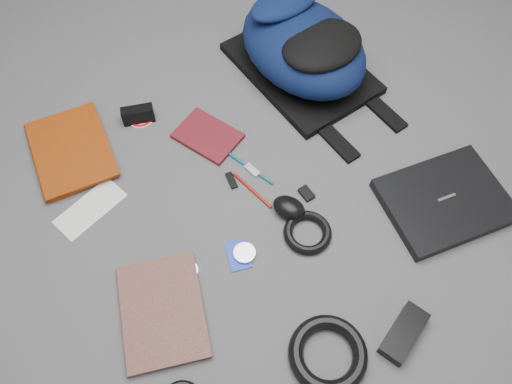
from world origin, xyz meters
TOP-DOWN VIEW (x-y plane):
  - ground at (0.00, 0.00)m, footprint 4.00×4.00m
  - backpack at (0.39, 0.29)m, footprint 0.35×0.51m
  - laptop at (0.40, -0.32)m, footprint 0.37×0.32m
  - textbook_red at (-0.45, 0.45)m, footprint 0.26×0.32m
  - comic_book at (-0.46, -0.09)m, footprint 0.28×0.32m
  - envelope at (-0.39, 0.23)m, footprint 0.21×0.13m
  - dvd_case at (0.00, 0.25)m, footprint 0.18×0.21m
  - compact_camera at (-0.13, 0.42)m, footprint 0.10×0.07m
  - sticker_disc at (-0.12, 0.43)m, footprint 0.11×0.11m
  - pen_teal at (0.04, 0.08)m, footprint 0.05×0.16m
  - pen_red at (0.00, 0.02)m, footprint 0.03×0.15m
  - id_badge at (-0.14, -0.12)m, footprint 0.08×0.10m
  - usb_black at (-0.03, 0.08)m, footprint 0.03×0.06m
  - usb_silver at (0.04, 0.07)m, footprint 0.03×0.05m
  - key_fob at (0.11, -0.08)m, footprint 0.03×0.05m
  - mouse at (0.04, -0.09)m, footprint 0.10×0.11m
  - headphone_left at (-0.27, -0.08)m, footprint 0.07×0.07m
  - headphone_right at (-0.13, -0.12)m, footprint 0.06×0.06m
  - cable_coil at (0.04, -0.18)m, footprint 0.15×0.15m
  - power_brick at (0.05, -0.51)m, footprint 0.15×0.10m
  - power_cord_coil at (-0.12, -0.44)m, footprint 0.23×0.23m

SIDE VIEW (x-z plane):
  - ground at x=0.00m, z-range 0.00..0.00m
  - sticker_disc at x=-0.12m, z-range 0.00..0.00m
  - envelope at x=-0.39m, z-range 0.00..0.00m
  - id_badge at x=-0.14m, z-range 0.00..0.00m
  - pen_red at x=0.00m, z-range 0.00..0.01m
  - pen_teal at x=0.04m, z-range 0.00..0.01m
  - usb_black at x=-0.03m, z-range 0.00..0.01m
  - usb_silver at x=0.04m, z-range 0.00..0.01m
  - headphone_left at x=-0.27m, z-range 0.00..0.01m
  - key_fob at x=0.11m, z-range 0.00..0.01m
  - headphone_right at x=-0.13m, z-range 0.00..0.01m
  - dvd_case at x=0.00m, z-range 0.00..0.01m
  - comic_book at x=-0.46m, z-range 0.00..0.02m
  - cable_coil at x=0.04m, z-range 0.00..0.02m
  - textbook_red at x=-0.45m, z-range 0.00..0.03m
  - laptop at x=0.40m, z-range 0.00..0.03m
  - power_brick at x=0.05m, z-range 0.00..0.03m
  - power_cord_coil at x=-0.12m, z-range 0.00..0.04m
  - mouse at x=0.04m, z-range 0.00..0.05m
  - compact_camera at x=-0.13m, z-range 0.00..0.05m
  - backpack at x=0.39m, z-range 0.00..0.21m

